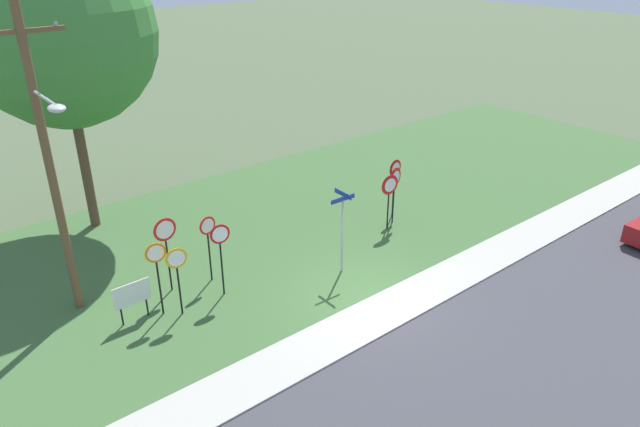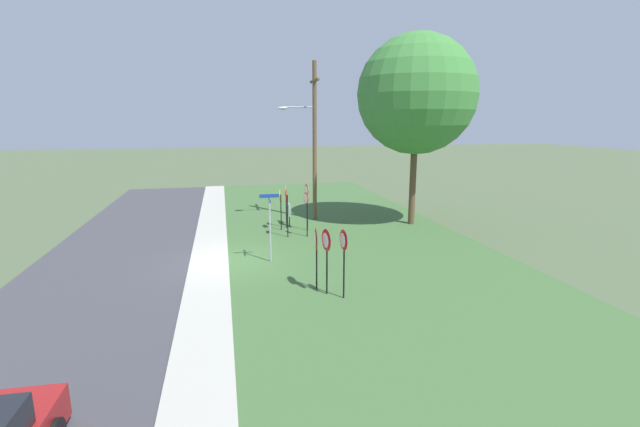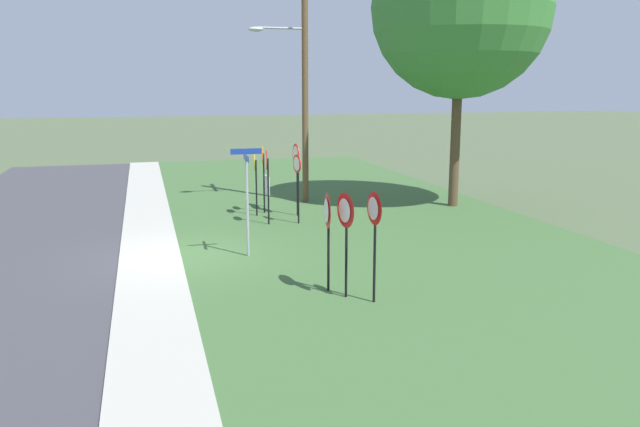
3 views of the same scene
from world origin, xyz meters
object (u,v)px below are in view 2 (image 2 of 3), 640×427
stop_sign_near_left (287,203)px  stop_sign_far_center (280,201)px  oak_tree_left (417,95)px  yield_sign_near_left (326,246)px  utility_pole (312,137)px  street_name_post (270,222)px  yield_sign_far_left (343,248)px  stop_sign_near_right (306,205)px  notice_board (288,210)px  stop_sign_far_right (286,198)px  yield_sign_near_right (316,244)px  stop_sign_far_left (307,197)px

stop_sign_near_left → stop_sign_far_center: (-1.51, -0.13, -0.15)m
stop_sign_far_center → oak_tree_left: 9.39m
yield_sign_near_left → utility_pole: utility_pole is taller
stop_sign_far_center → street_name_post: bearing=-2.5°
oak_tree_left → yield_sign_far_left: bearing=-35.3°
stop_sign_near_right → yield_sign_far_left: 8.05m
street_name_post → notice_board: 6.75m
stop_sign_far_right → utility_pole: (-1.79, 1.87, 3.21)m
stop_sign_far_right → street_name_post: (5.70, -1.48, 0.02)m
yield_sign_near_right → utility_pole: (-10.89, 2.14, 3.27)m
street_name_post → utility_pole: utility_pole is taller
yield_sign_near_right → utility_pole: bearing=174.4°
stop_sign_far_center → notice_board: (-1.20, 0.60, -0.76)m
stop_sign_near_right → stop_sign_near_left: bearing=-106.7°
yield_sign_far_left → street_name_post: street_name_post is taller
stop_sign_near_left → utility_pole: bearing=159.2°
stop_sign_far_center → oak_tree_left: oak_tree_left is taller
yield_sign_near_left → yield_sign_far_left: (0.47, 0.47, 0.06)m
yield_sign_near_left → oak_tree_left: bearing=131.0°
stop_sign_far_center → yield_sign_near_right: (8.66, 0.09, 0.04)m
stop_sign_far_right → notice_board: bearing=169.5°
stop_sign_near_right → yield_sign_near_left: bearing=-15.6°
notice_board → stop_sign_near_left: bearing=-11.0°
stop_sign_far_center → yield_sign_far_left: bearing=14.3°
stop_sign_far_center → yield_sign_far_left: size_ratio=0.94×
stop_sign_far_right → stop_sign_near_left: bearing=0.9°
stop_sign_near_right → stop_sign_far_center: (-1.63, -1.12, -0.03)m
yield_sign_far_left → oak_tree_left: size_ratio=0.23×
stop_sign_far_right → street_name_post: size_ratio=0.83×
yield_sign_near_left → notice_board: size_ratio=1.83×
yield_sign_near_left → stop_sign_near_right: bearing=163.6°
yield_sign_far_left → notice_board: yield_sign_far_left is taller
stop_sign_near_left → stop_sign_far_center: bearing=-166.5°
yield_sign_near_left → oak_tree_left: size_ratio=0.22×
stop_sign_near_left → oak_tree_left: 9.30m
stop_sign_far_left → street_name_post: bearing=-29.9°
yield_sign_far_left → notice_board: 10.91m
stop_sign_far_left → stop_sign_far_right: size_ratio=1.06×
street_name_post → yield_sign_near_left: bearing=21.9°
stop_sign_near_left → notice_board: 2.89m
stop_sign_near_right → stop_sign_far_right: bearing=-169.4°
notice_board → oak_tree_left: size_ratio=0.12×
stop_sign_far_center → utility_pole: (-2.23, 2.22, 3.32)m
stop_sign_far_right → yield_sign_far_left: bearing=9.9°
stop_sign_near_right → street_name_post: size_ratio=0.79×
yield_sign_far_left → notice_board: (-10.87, -0.20, -0.93)m
street_name_post → utility_pole: (-7.50, 3.35, 3.19)m
utility_pole → stop_sign_near_right: bearing=-16.0°
stop_sign_near_left → yield_sign_near_left: stop_sign_near_left is taller
stop_sign_far_center → yield_sign_near_left: size_ratio=0.97×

